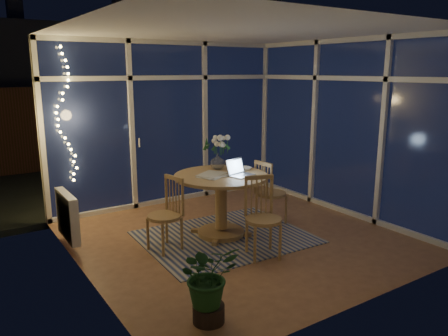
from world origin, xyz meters
The scene contains 25 objects.
floor centered at (0.00, 0.00, 0.00)m, with size 4.00×4.00×0.00m, color #8D5B3D.
ceiling centered at (0.00, 0.00, 2.60)m, with size 4.00×4.00×0.00m, color white.
wall_back centered at (0.00, 2.00, 1.30)m, with size 4.00×0.04×2.60m, color beige.
wall_front centered at (0.00, -2.00, 1.30)m, with size 4.00×0.04×2.60m, color beige.
wall_left centered at (-2.00, 0.00, 1.30)m, with size 0.04×4.00×2.60m, color beige.
wall_right centered at (2.00, 0.00, 1.30)m, with size 0.04×4.00×2.60m, color beige.
window_wall_back centered at (0.00, 1.96, 1.30)m, with size 4.00×0.10×2.60m, color white.
window_wall_right centered at (1.96, 0.00, 1.30)m, with size 0.10×4.00×2.60m, color white.
radiator centered at (-1.94, 0.90, 0.40)m, with size 0.10×0.70×0.58m, color silver.
fairy_lights centered at (-1.65, 1.88, 1.52)m, with size 0.24×0.10×1.85m, color #FFD366, non-canonical shape.
garden_patio centered at (0.50, 5.00, -0.06)m, with size 12.00×6.00×0.10m, color black.
garden_fence centered at (0.00, 5.50, 0.90)m, with size 11.00×0.08×1.80m, color #342413.
neighbour_roof centered at (0.30, 8.50, 2.20)m, with size 7.00×3.00×2.20m, color #32353C.
garden_shrubs centered at (-0.80, 3.40, 0.45)m, with size 0.90×0.90×0.90m, color black.
rug centered at (-0.16, 0.09, 0.01)m, with size 2.09×1.67×0.01m, color beige.
dining_table centered at (-0.16, 0.19, 0.41)m, with size 1.21×1.21×0.83m, color #9F7F48.
chair_left centered at (-0.99, 0.14, 0.46)m, with size 0.42×0.42×0.92m, color #9F7F48.
chair_right centered at (0.68, 0.17, 0.47)m, with size 0.43×0.43×0.94m, color #9F7F48.
chair_front centered at (-0.11, -0.65, 0.48)m, with size 0.45×0.45×0.96m, color #9F7F48.
laptop centered at (0.04, -0.01, 0.94)m, with size 0.31×0.27×0.23m, color silver, non-canonical shape.
flower_vase centered at (-0.01, 0.50, 0.93)m, with size 0.20×0.20×0.21m, color white.
bowl centered at (0.26, 0.25, 0.85)m, with size 0.15×0.15×0.04m, color white.
newspapers centered at (-0.24, 0.19, 0.84)m, with size 0.37×0.29×0.02m, color #BBB9B2.
phone centered at (-0.09, 0.11, 0.83)m, with size 0.12×0.06×0.01m, color black.
potted_plant centered at (-1.36, -1.47, 0.38)m, with size 0.54×0.47×0.76m, color #19471E.
Camera 1 is at (-3.12, -4.40, 2.15)m, focal length 35.00 mm.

